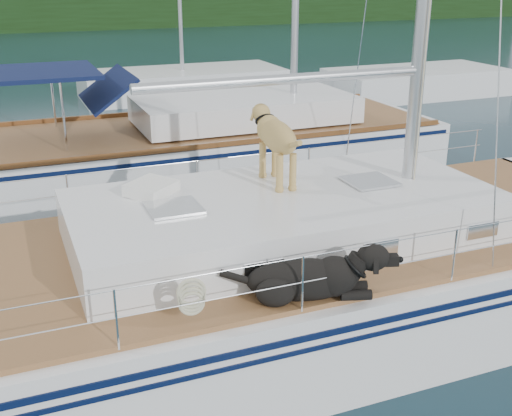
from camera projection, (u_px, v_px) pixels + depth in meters
name	position (u px, v px, depth m)	size (l,w,h in m)	color
ground	(226.00, 335.00, 8.20)	(120.00, 120.00, 0.00)	black
shore_bank	(21.00, 22.00, 48.10)	(92.00, 1.00, 1.20)	#595147
main_sailboat	(232.00, 287.00, 8.00)	(12.00, 3.88, 14.01)	white
neighbor_sailboat	(199.00, 149.00, 14.24)	(11.00, 3.50, 13.30)	white
bg_boat_center	(183.00, 84.00, 23.34)	(7.20, 3.00, 11.65)	white
bg_boat_east	(416.00, 82.00, 23.53)	(6.40, 3.00, 11.65)	white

